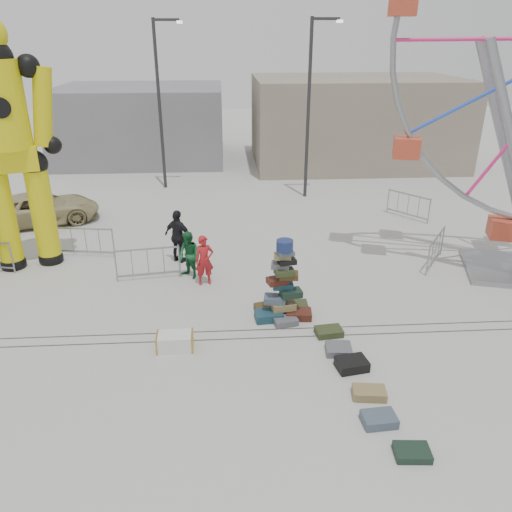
{
  "coord_description": "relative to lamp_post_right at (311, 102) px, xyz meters",
  "views": [
    {
      "loc": [
        -0.91,
        -10.42,
        7.27
      ],
      "look_at": [
        -0.08,
        2.57,
        1.48
      ],
      "focal_mm": 35.0,
      "sensor_mm": 36.0,
      "label": 1
    }
  ],
  "objects": [
    {
      "name": "lamp_post_right",
      "position": [
        0.0,
        0.0,
        0.0
      ],
      "size": [
        1.41,
        0.25,
        8.0
      ],
      "color": "#2D2D30",
      "rests_on": "ground"
    },
    {
      "name": "pedestrian_green",
      "position": [
        -5.22,
        -8.67,
        -3.7
      ],
      "size": [
        0.96,
        0.96,
        1.57
      ],
      "primitive_type": "imported",
      "rotation": [
        0.0,
        0.0,
        -0.79
      ],
      "color": "#165A2E",
      "rests_on": "ground"
    },
    {
      "name": "barricade_dummy_c",
      "position": [
        -6.54,
        -8.7,
        -3.93
      ],
      "size": [
        1.99,
        0.38,
        1.1
      ],
      "primitive_type": null,
      "rotation": [
        0.0,
        0.0,
        0.14
      ],
      "color": "gray",
      "rests_on": "ground"
    },
    {
      "name": "row_case_3",
      "position": [
        -0.97,
        -14.85,
        -4.38
      ],
      "size": [
        0.77,
        0.53,
        0.2
      ],
      "primitive_type": "cube",
      "rotation": [
        0.0,
        0.0,
        -0.12
      ],
      "color": "olive",
      "rests_on": "ground"
    },
    {
      "name": "track_line_near",
      "position": [
        -3.09,
        -12.4,
        -4.48
      ],
      "size": [
        40.0,
        0.04,
        0.01
      ],
      "primitive_type": "cube",
      "color": "#47443F",
      "rests_on": "ground"
    },
    {
      "name": "lamp_post_left",
      "position": [
        -7.0,
        2.0,
        0.0
      ],
      "size": [
        1.41,
        0.25,
        8.0
      ],
      "color": "#2D2D30",
      "rests_on": "ground"
    },
    {
      "name": "track_line_far",
      "position": [
        -3.09,
        -12.0,
        -4.48
      ],
      "size": [
        40.0,
        0.04,
        0.01
      ],
      "primitive_type": "cube",
      "color": "#47443F",
      "rests_on": "ground"
    },
    {
      "name": "row_case_2",
      "position": [
        -1.11,
        -13.83,
        -4.36
      ],
      "size": [
        0.81,
        0.66,
        0.25
      ],
      "primitive_type": "cube",
      "rotation": [
        0.0,
        0.0,
        0.18
      ],
      "color": "black",
      "rests_on": "ground"
    },
    {
      "name": "parked_suv",
      "position": [
        -11.7,
        -3.07,
        -3.84
      ],
      "size": [
        5.04,
        3.51,
        1.28
      ],
      "primitive_type": "imported",
      "rotation": [
        0.0,
        0.0,
        1.91
      ],
      "color": "tan",
      "rests_on": "ground"
    },
    {
      "name": "building_right",
      "position": [
        3.91,
        7.0,
        -1.98
      ],
      "size": [
        12.0,
        8.0,
        5.0
      ],
      "primitive_type": "cube",
      "color": "gray",
      "rests_on": "ground"
    },
    {
      "name": "steamer_trunk",
      "position": [
        -5.36,
        -12.74,
        -4.27
      ],
      "size": [
        0.92,
        0.54,
        0.42
      ],
      "primitive_type": "cube",
      "rotation": [
        0.0,
        0.0,
        0.02
      ],
      "color": "silver",
      "rests_on": "ground"
    },
    {
      "name": "pedestrian_black",
      "position": [
        -5.65,
        -7.39,
        -3.55
      ],
      "size": [
        1.17,
        0.97,
        1.87
      ],
      "primitive_type": "imported",
      "rotation": [
        0.0,
        0.0,
        2.58
      ],
      "color": "black",
      "rests_on": "ground"
    },
    {
      "name": "suitcase_tower",
      "position": [
        -2.48,
        -11.28,
        -3.84
      ],
      "size": [
        1.62,
        1.44,
        2.31
      ],
      "rotation": [
        0.0,
        0.0,
        0.05
      ],
      "color": "#1A404F",
      "rests_on": "ground"
    },
    {
      "name": "ground",
      "position": [
        -3.09,
        -13.0,
        -4.48
      ],
      "size": [
        90.0,
        90.0,
        0.0
      ],
      "primitive_type": "plane",
      "color": "#9E9E99",
      "rests_on": "ground"
    },
    {
      "name": "row_case_5",
      "position": [
        -0.61,
        -16.56,
        -4.4
      ],
      "size": [
        0.7,
        0.52,
        0.16
      ],
      "primitive_type": "cube",
      "rotation": [
        0.0,
        0.0,
        -0.07
      ],
      "color": "#1A2F24",
      "rests_on": "ground"
    },
    {
      "name": "crash_test_dummy",
      "position": [
        -10.69,
        -7.34,
        -0.22
      ],
      "size": [
        3.2,
        1.52,
        8.08
      ],
      "rotation": [
        0.0,
        0.0,
        0.31
      ],
      "color": "black",
      "rests_on": "ground"
    },
    {
      "name": "row_case_1",
      "position": [
        -1.28,
        -13.16,
        -4.39
      ],
      "size": [
        0.68,
        0.63,
        0.19
      ],
      "primitive_type": "cube",
      "rotation": [
        0.0,
        0.0,
        -0.1
      ],
      "color": "#5D5E65",
      "rests_on": "ground"
    },
    {
      "name": "pedestrian_red",
      "position": [
        -4.71,
        -9.16,
        -3.67
      ],
      "size": [
        0.66,
        0.5,
        1.62
      ],
      "primitive_type": "imported",
      "rotation": [
        0.0,
        0.0,
        0.2
      ],
      "color": "#A8181C",
      "rests_on": "ground"
    },
    {
      "name": "barricade_dummy_b",
      "position": [
        -8.98,
        -6.72,
        -3.93
      ],
      "size": [
        1.99,
        0.41,
        1.1
      ],
      "primitive_type": null,
      "rotation": [
        0.0,
        0.0,
        -0.15
      ],
      "color": "gray",
      "rests_on": "ground"
    },
    {
      "name": "row_case_0",
      "position": [
        -1.36,
        -12.35,
        -4.39
      ],
      "size": [
        0.75,
        0.55,
        0.19
      ],
      "primitive_type": "cube",
      "rotation": [
        0.0,
        0.0,
        0.12
      ],
      "color": "#343F1F",
      "rests_on": "ground"
    },
    {
      "name": "row_case_4",
      "position": [
        -0.99,
        -15.67,
        -4.38
      ],
      "size": [
        0.72,
        0.54,
        0.21
      ],
      "primitive_type": "cube",
      "rotation": [
        0.0,
        0.0,
        0.08
      ],
      "color": "#4A596A",
      "rests_on": "ground"
    },
    {
      "name": "barricade_wheel_back",
      "position": [
        3.82,
        -3.45,
        -3.93
      ],
      "size": [
        1.33,
        1.62,
        1.1
      ],
      "primitive_type": null,
      "rotation": [
        0.0,
        0.0,
        -0.89
      ],
      "color": "gray",
      "rests_on": "ground"
    },
    {
      "name": "barricade_wheel_front",
      "position": [
        3.12,
        -8.22,
        -3.93
      ],
      "size": [
        1.24,
        1.69,
        1.1
      ],
      "primitive_type": null,
      "rotation": [
        0.0,
        0.0,
        0.95
      ],
      "color": "gray",
      "rests_on": "ground"
    },
    {
      "name": "building_left",
      "position": [
        -9.09,
        9.0,
        -2.28
      ],
      "size": [
        10.0,
        8.0,
        4.4
      ],
      "primitive_type": "cube",
      "color": "gray",
      "rests_on": "ground"
    }
  ]
}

